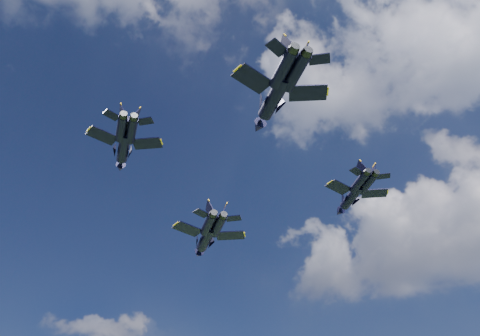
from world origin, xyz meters
name	(u,v)px	position (x,y,z in m)	size (l,w,h in m)	color
jet_lead	(205,239)	(-18.50, 12.30, 63.25)	(16.65, 14.95, 4.32)	black
jet_left	(123,149)	(-14.75, -14.54, 65.48)	(13.76, 12.67, 3.60)	black
jet_right	(351,197)	(10.28, 15.00, 63.62)	(13.27, 12.14, 3.47)	black
jet_slot	(273,100)	(11.08, -12.34, 63.94)	(16.45, 14.21, 4.20)	black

